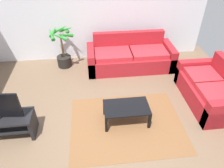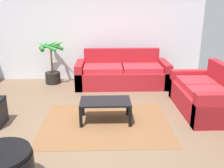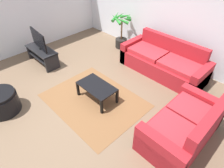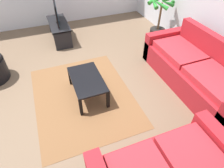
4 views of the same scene
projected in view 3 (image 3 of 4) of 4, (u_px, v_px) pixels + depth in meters
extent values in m
plane|color=brown|center=(78.00, 97.00, 4.52)|extent=(6.60, 6.60, 0.00)
cube|color=silver|center=(160.00, 10.00, 5.32)|extent=(6.00, 0.06, 2.70)
cube|color=silver|center=(8.00, 10.00, 5.34)|extent=(0.06, 6.00, 2.70)
cube|color=maroon|center=(162.00, 66.00, 5.18)|extent=(2.30, 0.90, 0.42)
cube|color=maroon|center=(173.00, 47.00, 5.10)|extent=(1.94, 0.16, 0.48)
cube|color=maroon|center=(133.00, 49.00, 5.70)|extent=(0.18, 0.90, 0.62)
cube|color=maroon|center=(200.00, 80.00, 4.53)|extent=(0.18, 0.90, 0.62)
cube|color=#B8272F|center=(148.00, 52.00, 5.25)|extent=(0.93, 0.66, 0.12)
cube|color=#B8272F|center=(179.00, 65.00, 4.71)|extent=(0.93, 0.66, 0.12)
cube|color=maroon|center=(180.00, 130.00, 3.52)|extent=(0.90, 1.64, 0.42)
cube|color=maroon|center=(208.00, 125.00, 3.03)|extent=(0.16, 1.28, 0.48)
cube|color=maroon|center=(158.00, 152.00, 3.06)|extent=(0.90, 0.18, 0.62)
cube|color=maroon|center=(200.00, 106.00, 3.85)|extent=(0.90, 0.18, 0.62)
cube|color=#B8272F|center=(172.00, 129.00, 3.20)|extent=(0.66, 0.60, 0.12)
cube|color=#B8272F|center=(190.00, 109.00, 3.55)|extent=(0.66, 0.60, 0.12)
cube|color=black|center=(41.00, 50.00, 5.42)|extent=(1.10, 0.45, 0.04)
cube|color=black|center=(43.00, 57.00, 5.57)|extent=(1.02, 0.39, 0.03)
cube|color=black|center=(34.00, 50.00, 5.84)|extent=(0.06, 0.41, 0.46)
cube|color=black|center=(52.00, 63.00, 5.27)|extent=(0.06, 0.41, 0.46)
cube|color=black|center=(38.00, 40.00, 5.23)|extent=(0.87, 0.12, 0.49)
cube|color=teal|center=(39.00, 39.00, 5.24)|extent=(0.81, 0.08, 0.44)
cylinder|color=black|center=(41.00, 48.00, 5.40)|extent=(0.10, 0.10, 0.04)
cube|color=black|center=(97.00, 86.00, 4.25)|extent=(0.88, 0.51, 0.03)
cube|color=black|center=(78.00, 89.00, 4.47)|extent=(0.05, 0.05, 0.35)
cube|color=black|center=(102.00, 107.00, 4.01)|extent=(0.05, 0.05, 0.35)
cube|color=black|center=(93.00, 81.00, 4.73)|extent=(0.05, 0.05, 0.35)
cube|color=black|center=(117.00, 97.00, 4.27)|extent=(0.05, 0.05, 0.35)
cube|color=brown|center=(94.00, 100.00, 4.43)|extent=(2.20, 1.70, 0.01)
cylinder|color=black|center=(121.00, 43.00, 6.38)|extent=(0.38, 0.38, 0.29)
cylinder|color=brown|center=(122.00, 29.00, 6.09)|extent=(0.05, 0.05, 0.65)
cone|color=#28872D|center=(127.00, 19.00, 5.76)|extent=(0.12, 0.38, 0.22)
cone|color=#28872D|center=(130.00, 17.00, 5.87)|extent=(0.45, 0.38, 0.27)
cone|color=#28872D|center=(126.00, 16.00, 5.97)|extent=(0.42, 0.15, 0.24)
cone|color=#28872D|center=(119.00, 16.00, 5.97)|extent=(0.21, 0.38, 0.22)
cone|color=#28872D|center=(116.00, 17.00, 5.93)|extent=(0.23, 0.46, 0.25)
cone|color=#28872D|center=(116.00, 19.00, 5.75)|extent=(0.46, 0.16, 0.26)
cone|color=#28872D|center=(121.00, 20.00, 5.68)|extent=(0.42, 0.36, 0.26)
cylinder|color=black|center=(2.00, 103.00, 4.06)|extent=(0.69, 0.69, 0.42)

